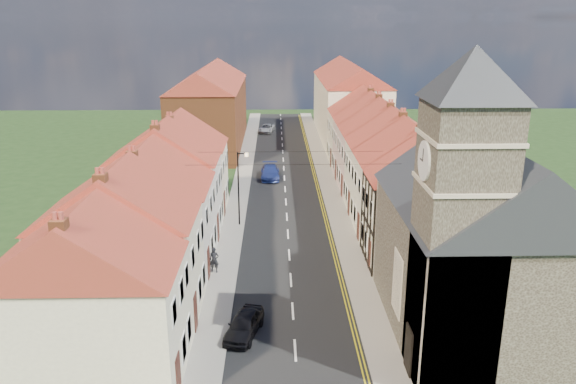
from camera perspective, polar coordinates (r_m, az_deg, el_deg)
The scene contains 23 objects.
ground at distance 28.02m, azimuth 0.89°, elevation -18.03°, with size 160.00×160.00×0.00m, color #253F1B.
road at distance 55.26m, azimuth -0.30°, elevation 0.29°, with size 7.00×90.00×0.02m, color black.
pavement_left at distance 55.35m, azimuth -4.85°, elevation 0.30°, with size 1.80×90.00×0.12m, color gray.
pavement_right at distance 55.50m, azimuth 4.25°, elevation 0.37°, with size 1.80×90.00×0.12m, color gray.
church at distance 29.95m, azimuth 18.93°, elevation -3.84°, with size 11.25×14.25×15.20m.
cottage_r_tudor at distance 38.78m, azimuth 14.00°, elevation -0.83°, with size 8.30×5.20×9.00m.
cottage_r_white_near at distance 43.79m, azimuth 12.25°, elevation 1.38°, with size 8.30×6.00×9.00m.
cottage_r_cream_mid at distance 48.87m, azimuth 10.82°, elevation 3.13°, with size 8.30×5.20×9.00m.
cottage_r_pink at distance 54.02m, azimuth 9.66°, elevation 4.54°, with size 8.30×6.00×9.00m.
cottage_r_white_far at distance 59.21m, azimuth 8.70°, elevation 5.71°, with size 8.30×5.20×9.00m.
cottage_r_cream_far at distance 64.44m, azimuth 7.89°, elevation 6.68°, with size 8.30×6.00×9.00m.
cottage_l_brick_near at distance 26.83m, azimuth -19.64°, elevation -9.95°, with size 8.30×5.70×8.80m.
cottage_l_cream at distance 31.81m, azimuth -16.53°, elevation -4.99°, with size 8.30×6.30×9.10m.
cottage_l_white at distance 37.67m, azimuth -14.08°, elevation -1.53°, with size 8.30×6.90×8.80m.
cottage_l_brick_mid at distance 43.33m, azimuth -12.40°, elevation 1.27°, with size 8.30×5.70×9.10m.
cottage_l_pink at distance 48.87m, azimuth -11.15°, elevation 2.98°, with size 8.30×6.30×8.80m.
block_right_far at distance 79.25m, azimuth 6.19°, elevation 9.32°, with size 8.30×24.20×10.50m.
block_left_far at distance 74.11m, azimuth -7.88°, elevation 8.70°, with size 8.30×24.20×10.50m.
lamppost at distance 44.75m, azimuth -4.95°, elevation 0.82°, with size 0.88×0.15×6.00m.
car_near at distance 30.69m, azimuth -4.49°, elevation -13.27°, with size 1.47×3.64×1.24m, color black.
car_far at distance 58.92m, azimuth -1.83°, elevation 2.03°, with size 1.89×4.64×1.35m, color navy.
car_distant at distance 83.02m, azimuth -2.18°, elevation 6.48°, with size 1.95×4.23×1.18m, color #B6BABF.
pedestrian_left at distance 37.39m, azimuth -7.51°, elevation -6.87°, with size 0.63×0.41×1.72m, color black.
Camera 1 is at (-0.94, -22.83, 16.22)m, focal length 35.00 mm.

